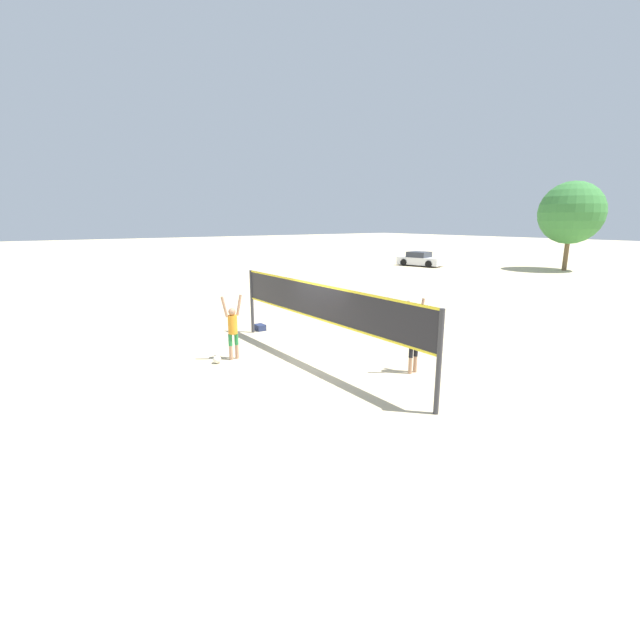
{
  "coord_description": "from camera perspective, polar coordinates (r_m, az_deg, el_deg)",
  "views": [
    {
      "loc": [
        9.97,
        -7.23,
        4.18
      ],
      "look_at": [
        0.0,
        0.0,
        1.31
      ],
      "focal_mm": 24.0,
      "sensor_mm": 36.0,
      "label": 1
    }
  ],
  "objects": [
    {
      "name": "ground_plane",
      "position": [
        13.01,
        0.0,
        -5.64
      ],
      "size": [
        200.0,
        200.0,
        0.0
      ],
      "primitive_type": "plane",
      "color": "beige"
    },
    {
      "name": "player_spiker",
      "position": [
        13.27,
        -11.56,
        -0.83
      ],
      "size": [
        0.28,
        0.69,
        2.0
      ],
      "rotation": [
        0.0,
        0.0,
        1.57
      ],
      "color": "tan",
      "rests_on": "ground_plane"
    },
    {
      "name": "parked_car_near",
      "position": [
        41.79,
        13.22,
        7.85
      ],
      "size": [
        4.47,
        2.73,
        1.32
      ],
      "rotation": [
        0.0,
        0.0,
        0.23
      ],
      "color": "silver",
      "rests_on": "ground_plane"
    },
    {
      "name": "volleyball",
      "position": [
        13.24,
        -13.57,
        -5.14
      ],
      "size": [
        0.24,
        0.24,
        0.24
      ],
      "color": "silver",
      "rests_on": "ground_plane"
    },
    {
      "name": "player_blocker",
      "position": [
        12.09,
        12.46,
        -1.94
      ],
      "size": [
        0.28,
        0.7,
        2.1
      ],
      "rotation": [
        0.0,
        0.0,
        -1.57
      ],
      "color": "tan",
      "rests_on": "ground_plane"
    },
    {
      "name": "tree_left_cluster",
      "position": [
        42.44,
        30.5,
        12.2
      ],
      "size": [
        5.16,
        5.16,
        7.39
      ],
      "color": "brown",
      "rests_on": "ground_plane"
    },
    {
      "name": "gear_bag",
      "position": [
        16.84,
        -8.02,
        -0.98
      ],
      "size": [
        0.44,
        0.34,
        0.23
      ],
      "color": "navy",
      "rests_on": "ground_plane"
    },
    {
      "name": "volleyball_net",
      "position": [
        12.56,
        0.0,
        1.7
      ],
      "size": [
        8.88,
        0.12,
        2.39
      ],
      "color": "#38383D",
      "rests_on": "ground_plane"
    }
  ]
}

